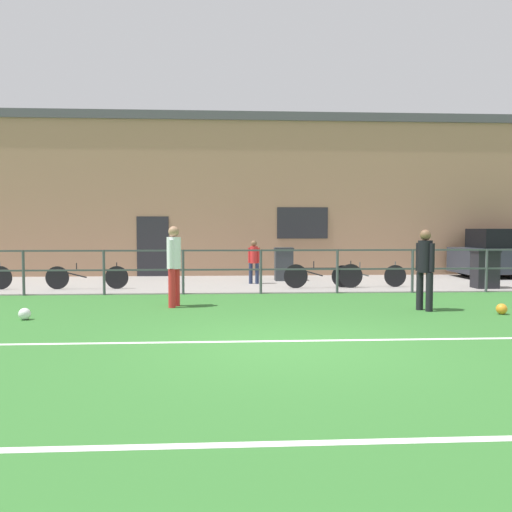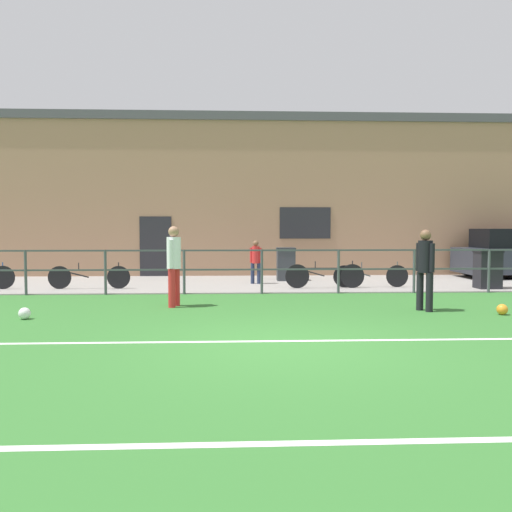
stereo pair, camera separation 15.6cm
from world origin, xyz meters
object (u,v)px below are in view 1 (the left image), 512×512
object	(u,v)px
player_striker	(174,261)
spectator_child	(254,259)
soccer_ball_spare	(502,309)
soccer_ball_match	(25,314)
trash_bin_0	(485,269)
trash_bin_1	(284,264)
bicycle_parked_2	(87,277)
player_goalkeeper	(425,265)
bicycle_parked_1	(323,276)
bicycle_parked_3	(369,276)

from	to	relation	value
player_striker	spectator_child	size ratio (longest dim) A/B	1.33
soccer_ball_spare	player_striker	bearing A→B (deg)	168.08
soccer_ball_match	soccer_ball_spare	distance (m)	9.19
trash_bin_0	trash_bin_1	bearing A→B (deg)	155.58
bicycle_parked_2	trash_bin_1	bearing A→B (deg)	19.99
bicycle_parked_2	trash_bin_1	distance (m)	6.05
soccer_ball_match	trash_bin_0	world-z (taller)	trash_bin_0
player_goalkeeper	trash_bin_0	size ratio (longest dim) A/B	1.54
player_goalkeeper	spectator_child	size ratio (longest dim) A/B	1.28
bicycle_parked_2	player_striker	bearing A→B (deg)	-50.74
player_striker	trash_bin_1	xyz separation A→B (m)	(2.98, 5.38, -0.44)
player_goalkeeper	spectator_child	world-z (taller)	player_goalkeeper
bicycle_parked_2	trash_bin_0	bearing A→B (deg)	-1.99
trash_bin_1	trash_bin_0	bearing A→B (deg)	-24.42
trash_bin_0	soccer_ball_spare	bearing A→B (deg)	-112.82
spectator_child	bicycle_parked_1	size ratio (longest dim) A/B	0.59
player_goalkeeper	soccer_ball_spare	world-z (taller)	player_goalkeeper
bicycle_parked_3	trash_bin_1	size ratio (longest dim) A/B	2.04
spectator_child	bicycle_parked_2	distance (m)	4.83
soccer_ball_match	spectator_child	bearing A→B (deg)	52.18
soccer_ball_match	trash_bin_1	distance (m)	8.87
spectator_child	bicycle_parked_1	distance (m)	2.29
soccer_ball_match	bicycle_parked_1	distance (m)	7.99
soccer_ball_spare	spectator_child	size ratio (longest dim) A/B	0.16
player_striker	trash_bin_1	size ratio (longest dim) A/B	1.66
soccer_ball_spare	trash_bin_1	size ratio (longest dim) A/B	0.20
player_goalkeeper	trash_bin_1	distance (m)	6.61
player_goalkeeper	trash_bin_0	world-z (taller)	player_goalkeeper
player_striker	bicycle_parked_2	world-z (taller)	player_striker
soccer_ball_spare	trash_bin_1	world-z (taller)	trash_bin_1
bicycle_parked_3	bicycle_parked_2	bearing A→B (deg)	-179.78
spectator_child	trash_bin_1	distance (m)	1.39
soccer_ball_match	bicycle_parked_1	size ratio (longest dim) A/B	0.10
soccer_ball_spare	bicycle_parked_3	xyz separation A→B (m)	(-1.38, 4.73, 0.24)
soccer_ball_match	bicycle_parked_2	bearing A→B (deg)	90.95
bicycle_parked_1	soccer_ball_match	bearing A→B (deg)	-144.20
bicycle_parked_1	bicycle_parked_3	size ratio (longest dim) A/B	1.04
bicycle_parked_1	bicycle_parked_2	bearing A→B (deg)	178.93
spectator_child	trash_bin_0	size ratio (longest dim) A/B	1.20
player_goalkeeper	soccer_ball_spare	size ratio (longest dim) A/B	7.86
soccer_ball_match	trash_bin_0	xyz separation A→B (m)	(11.00, 4.41, 0.46)
player_striker	spectator_child	bearing A→B (deg)	172.63
spectator_child	player_goalkeeper	bearing A→B (deg)	134.13
soccer_ball_spare	bicycle_parked_3	size ratio (longest dim) A/B	0.10
player_goalkeeper	bicycle_parked_1	size ratio (longest dim) A/B	0.75
bicycle_parked_3	player_striker	bearing A→B (deg)	-147.23
trash_bin_1	soccer_ball_match	bearing A→B (deg)	-129.25
player_striker	trash_bin_0	xyz separation A→B (m)	(8.38, 2.92, -0.42)
bicycle_parked_1	trash_bin_1	bearing A→B (deg)	111.67
soccer_ball_spare	spectator_child	bearing A→B (deg)	128.27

